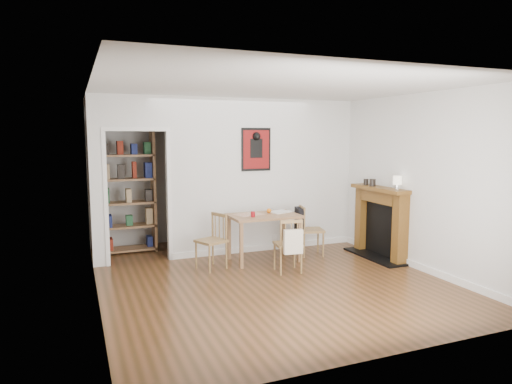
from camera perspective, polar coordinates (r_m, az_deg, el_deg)
name	(u,v)px	position (r m, az deg, el deg)	size (l,w,h in m)	color
ground	(265,276)	(6.59, 1.12, -10.45)	(5.20, 5.20, 0.00)	brown
room_shell	(239,177)	(7.60, -2.12, 1.90)	(5.20, 5.20, 5.20)	silver
dining_table	(264,220)	(7.22, 0.99, -3.54)	(1.09, 0.69, 0.74)	#916843
chair_left	(211,242)	(6.86, -5.64, -6.19)	(0.54, 0.54, 0.83)	#9D7C49
chair_right	(310,230)	(7.64, 6.80, -4.71)	(0.55, 0.50, 0.83)	#9D7C49
chair_front	(288,245)	(6.69, 4.04, -6.58)	(0.45, 0.50, 0.80)	#9D7C49
bookshelf	(128,191)	(8.02, -15.69, 0.11)	(0.89, 0.36, 2.12)	#916843
fireplace	(381,220)	(7.72, 15.33, -3.38)	(0.45, 1.25, 1.16)	brown
red_glass	(253,214)	(6.99, -0.39, -2.79)	(0.07, 0.07, 0.09)	maroon
orange_fruit	(269,211)	(7.34, 1.63, -2.36)	(0.07, 0.07, 0.07)	orange
placemat	(249,214)	(7.22, -0.90, -2.80)	(0.43, 0.32, 0.00)	#BFB39D
notebook	(280,212)	(7.43, 2.99, -2.48)	(0.33, 0.25, 0.02)	silver
mantel_lamp	(397,181)	(7.30, 17.26, 1.31)	(0.13, 0.13, 0.21)	silver
ceramic_jar_a	(373,183)	(7.68, 14.37, 1.15)	(0.10, 0.10, 0.12)	black
ceramic_jar_b	(366,182)	(7.87, 13.58, 1.24)	(0.08, 0.08, 0.10)	black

